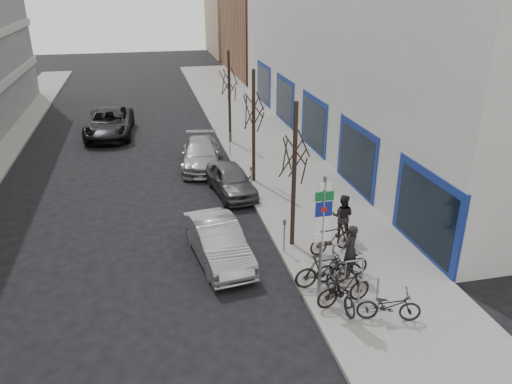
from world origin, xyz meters
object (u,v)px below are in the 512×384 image
bike_mid_inner (324,270)px  bike_far_inner (332,238)px  parked_car_back (201,154)px  meter_front (284,233)px  meter_back (230,142)px  tree_near (295,142)px  lane_car (109,123)px  parked_car_mid (231,180)px  tree_mid (254,100)px  meter_mid (251,177)px  bike_near_right (344,289)px  tree_far (229,75)px  bike_near_left (341,288)px  bike_far_curb (389,303)px  highway_sign_pole (322,232)px  bike_rack (354,269)px  pedestrian_near (350,250)px  parked_car_front (218,242)px  bike_mid_curb (342,263)px  pedestrian_far (343,216)px

bike_mid_inner → bike_far_inner: size_ratio=1.04×
bike_mid_inner → parked_car_back: (-2.38, 12.27, -0.04)m
meter_front → meter_back: same height
tree_near → lane_car: 18.22m
parked_car_mid → bike_mid_inner: bearing=-87.5°
tree_mid → meter_back: bearing=96.4°
meter_mid → bike_near_right: meter_mid is taller
bike_far_inner → meter_front: bearing=63.6°
tree_far → meter_front: (-0.45, -13.50, -3.19)m
bike_near_left → bike_far_inner: bearing=69.7°
tree_mid → bike_far_inner: size_ratio=2.97×
meter_back → lane_car: (-6.70, 5.93, -0.08)m
bike_near_right → bike_far_curb: bike_far_curb is taller
highway_sign_pole → meter_front: 3.39m
tree_far → bike_far_curb: size_ratio=3.00×
meter_back → bike_far_curb: (1.85, -15.42, -0.21)m
bike_mid_inner → bike_far_curb: bike_mid_inner is taller
bike_near_left → bike_far_inner: bike_near_left is taller
parked_car_mid → bike_rack: bearing=-80.9°
highway_sign_pole → pedestrian_near: (1.43, 1.11, -1.41)m
bike_far_inner → parked_car_front: 4.06m
parked_car_mid → pedestrian_near: pedestrian_near is taller
bike_far_inner → bike_mid_inner: bearing=139.5°
bike_near_left → bike_near_right: size_ratio=1.06×
bike_mid_inner → bike_far_curb: (1.23, -2.06, -0.03)m
lane_car → bike_near_right: bearing=-66.3°
bike_rack → meter_front: meter_front is taller
bike_rack → bike_mid_curb: (-0.29, 0.30, 0.07)m
tree_far → lane_car: bearing=154.4°
bike_far_curb → parked_car_back: (-3.61, 14.33, -0.01)m
bike_far_inner → lane_car: lane_car is taller
bike_mid_curb → bike_far_inner: (0.30, 1.69, -0.02)m
bike_mid_inner → bike_far_inner: bearing=-29.9°
bike_rack → tree_mid: size_ratio=0.41×
tree_mid → bike_mid_inner: bearing=-88.9°
bike_near_right → bike_mid_inner: bearing=3.6°
tree_near → bike_rack: bearing=-67.5°
highway_sign_pole → parked_car_back: size_ratio=0.87×
meter_back → bike_near_right: (0.88, -14.44, -0.21)m
tree_far → bike_mid_inner: bearing=-89.4°
parked_car_front → tree_far: bearing=70.4°
tree_mid → parked_car_back: bearing=127.2°
pedestrian_far → tree_near: bearing=32.4°
parked_car_back → pedestrian_near: bearing=-66.0°
parked_car_back → pedestrian_near: 12.30m
tree_near → meter_front: (-0.45, -0.50, -3.19)m
highway_sign_pole → parked_car_back: (-2.01, 12.92, -1.76)m
tree_far → pedestrian_near: bearing=-85.4°
highway_sign_pole → parked_car_mid: 9.24m
tree_near → parked_car_mid: 6.60m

